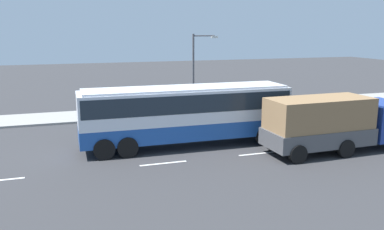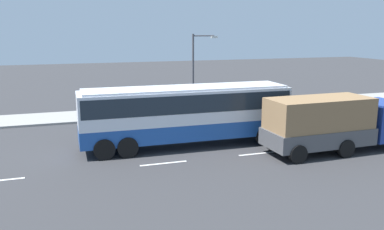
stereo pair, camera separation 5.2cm
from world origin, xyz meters
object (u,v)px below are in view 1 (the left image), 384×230
Objects in this scene: pedestrian_at_crossing at (206,99)px; cargo_truck at (334,122)px; coach_bus at (186,110)px; pedestrian_near_curb at (166,100)px; street_lamp at (196,67)px.

cargo_truck is at bearing -119.76° from pedestrian_at_crossing.
coach_bus reaches higher than cargo_truck.
pedestrian_near_curb is at bearing 114.69° from cargo_truck.
cargo_truck is (7.31, -3.47, -0.48)m from coach_bus.
street_lamp reaches higher than pedestrian_at_crossing.
cargo_truck is 4.98× the size of pedestrian_at_crossing.
coach_bus is 8.11m from cargo_truck.
coach_bus is 1.47× the size of cargo_truck.
street_lamp is at bearing 107.96° from cargo_truck.
coach_bus reaches higher than pedestrian_at_crossing.
street_lamp is (3.27, 7.96, 1.61)m from coach_bus.
pedestrian_at_crossing is 2.85m from street_lamp.
coach_bus is 1.97× the size of street_lamp.
pedestrian_near_curb is 3.16m from pedestrian_at_crossing.
street_lamp reaches higher than coach_bus.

